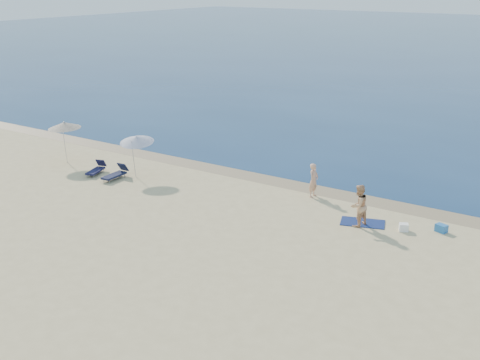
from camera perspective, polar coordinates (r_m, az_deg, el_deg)
name	(u,v)px	position (r m, az deg, el deg)	size (l,w,h in m)	color
wet_sand_strip	(297,185)	(31.75, 5.40, -0.49)	(240.00, 1.60, 0.00)	#847254
person_left	(314,180)	(29.95, 6.99, -0.02)	(0.62, 0.41, 1.70)	tan
person_right	(359,206)	(26.69, 11.18, -2.40)	(0.92, 0.72, 1.90)	tan
beach_towel	(363,223)	(27.38, 11.55, -3.98)	(1.93, 1.07, 0.03)	#0F1D4E
white_bag	(404,227)	(26.91, 15.26, -4.35)	(0.38, 0.33, 0.33)	white
blue_cooler	(441,228)	(27.28, 18.55, -4.35)	(0.47, 0.34, 0.34)	#2167B3
umbrella_near	(137,139)	(32.95, -9.77, 3.82)	(2.37, 2.38, 2.43)	silver
umbrella_far	(64,125)	(36.47, -16.33, 5.00)	(2.42, 2.43, 2.51)	silver
lounger_left	(96,169)	(34.32, -13.46, 0.98)	(0.96, 1.64, 0.69)	#131436
lounger_right	(116,174)	(33.23, -11.72, 0.57)	(0.64, 1.72, 0.75)	#121833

